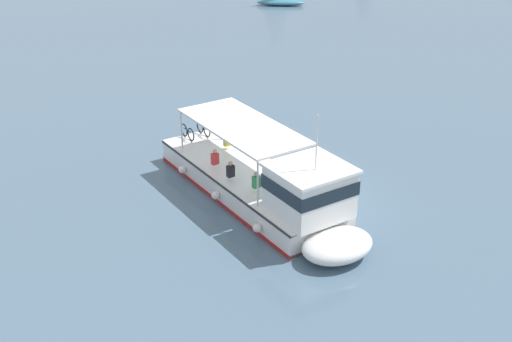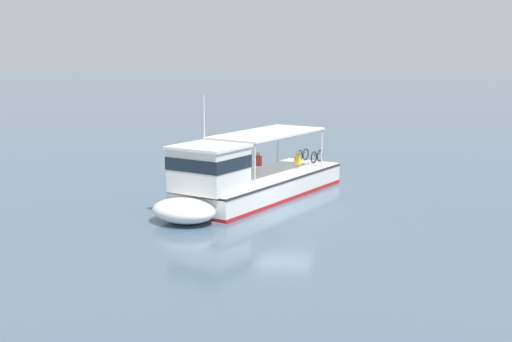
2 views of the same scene
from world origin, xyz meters
name	(u,v)px [view 2 (image 2 of 2)]	position (x,y,z in m)	size (l,w,h in m)	color
ground_plane	(285,210)	(0.00, 0.00, 0.00)	(400.00, 400.00, 0.00)	slate
ferry_main	(244,182)	(-1.02, -2.16, 1.02)	(12.99, 7.33, 5.32)	white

